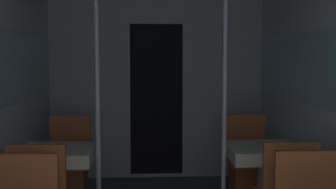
{
  "coord_description": "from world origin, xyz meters",
  "views": [
    {
      "loc": [
        -0.15,
        -1.55,
        1.53
      ],
      "look_at": [
        0.08,
        2.99,
        1.13
      ],
      "focal_mm": 50.0,
      "sensor_mm": 36.0,
      "label": 1
    }
  ],
  "objects_px": {
    "dining_table_left_1": "(57,160)",
    "dining_table_right_1": "(264,158)",
    "chair_left_far_1": "(68,178)",
    "support_pole_left_1": "(98,98)",
    "support_pole_right_1": "(224,97)",
    "chair_right_far_1": "(249,175)"
  },
  "relations": [
    {
      "from": "support_pole_left_1",
      "to": "dining_table_right_1",
      "type": "xyz_separation_m",
      "value": [
        1.47,
        -0.0,
        -0.55
      ]
    },
    {
      "from": "support_pole_left_1",
      "to": "support_pole_right_1",
      "type": "xyz_separation_m",
      "value": [
        1.11,
        0.0,
        0.0
      ]
    },
    {
      "from": "support_pole_left_1",
      "to": "dining_table_right_1",
      "type": "height_order",
      "value": "support_pole_left_1"
    },
    {
      "from": "support_pole_right_1",
      "to": "chair_left_far_1",
      "type": "bearing_deg",
      "value": 157.92
    },
    {
      "from": "dining_table_right_1",
      "to": "support_pole_right_1",
      "type": "distance_m",
      "value": 0.66
    },
    {
      "from": "chair_right_far_1",
      "to": "support_pole_right_1",
      "type": "height_order",
      "value": "support_pole_right_1"
    },
    {
      "from": "support_pole_left_1",
      "to": "chair_right_far_1",
      "type": "height_order",
      "value": "support_pole_left_1"
    },
    {
      "from": "chair_left_far_1",
      "to": "dining_table_left_1",
      "type": "bearing_deg",
      "value": 90.0
    },
    {
      "from": "dining_table_right_1",
      "to": "support_pole_right_1",
      "type": "xyz_separation_m",
      "value": [
        -0.36,
        0.0,
        0.55
      ]
    },
    {
      "from": "dining_table_left_1",
      "to": "support_pole_right_1",
      "type": "bearing_deg",
      "value": 0.0
    },
    {
      "from": "dining_table_left_1",
      "to": "chair_right_far_1",
      "type": "xyz_separation_m",
      "value": [
        1.83,
        0.6,
        -0.32
      ]
    },
    {
      "from": "chair_left_far_1",
      "to": "chair_right_far_1",
      "type": "relative_size",
      "value": 1.0
    },
    {
      "from": "chair_left_far_1",
      "to": "dining_table_right_1",
      "type": "relative_size",
      "value": 1.26
    },
    {
      "from": "dining_table_right_1",
      "to": "support_pole_right_1",
      "type": "relative_size",
      "value": 0.31
    },
    {
      "from": "chair_left_far_1",
      "to": "dining_table_right_1",
      "type": "bearing_deg",
      "value": 161.97
    },
    {
      "from": "chair_left_far_1",
      "to": "dining_table_right_1",
      "type": "distance_m",
      "value": 1.95
    },
    {
      "from": "chair_left_far_1",
      "to": "support_pole_right_1",
      "type": "distance_m",
      "value": 1.81
    },
    {
      "from": "support_pole_left_1",
      "to": "dining_table_right_1",
      "type": "relative_size",
      "value": 3.24
    },
    {
      "from": "dining_table_left_1",
      "to": "dining_table_right_1",
      "type": "distance_m",
      "value": 1.83
    },
    {
      "from": "chair_left_far_1",
      "to": "support_pole_left_1",
      "type": "bearing_deg",
      "value": 121.26
    },
    {
      "from": "dining_table_left_1",
      "to": "chair_left_far_1",
      "type": "xyz_separation_m",
      "value": [
        0.0,
        0.6,
        -0.32
      ]
    },
    {
      "from": "dining_table_right_1",
      "to": "chair_right_far_1",
      "type": "bearing_deg",
      "value": 90.0
    }
  ]
}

